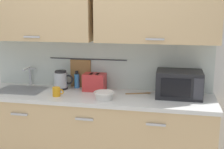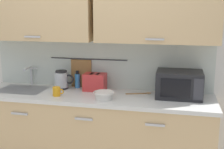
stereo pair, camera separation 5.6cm
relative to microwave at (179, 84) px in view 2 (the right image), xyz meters
name	(u,v)px [view 2 (the right image)]	position (x,y,z in m)	size (l,w,h in m)	color
counter_unit	(92,133)	(-0.90, -0.11, -0.58)	(2.53, 0.64, 0.90)	tan
back_wall_assembly	(98,34)	(-0.89, 0.12, 0.49)	(3.70, 0.41, 2.50)	silver
sink_faucet	(30,73)	(-1.72, 0.12, 0.01)	(0.09, 0.17, 0.22)	#B2B5BA
microwave	(179,84)	(0.00, 0.00, 0.00)	(0.46, 0.35, 0.27)	black
electric_kettle	(62,80)	(-1.30, 0.05, -0.03)	(0.23, 0.16, 0.21)	black
dish_soap_bottle	(77,80)	(-1.14, 0.13, -0.05)	(0.06, 0.06, 0.20)	#3F8CD8
mug_near_sink	(57,91)	(-1.24, -0.24, -0.09)	(0.12, 0.08, 0.09)	orange
mixing_bowl	(104,95)	(-0.73, -0.24, -0.09)	(0.21, 0.21, 0.08)	silver
toaster	(95,82)	(-0.91, 0.06, -0.04)	(0.26, 0.17, 0.19)	red
wooden_spoon	(142,93)	(-0.39, 0.03, -0.13)	(0.27, 0.11, 0.01)	#9E7042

